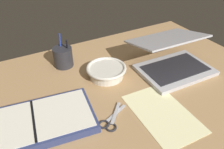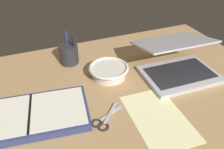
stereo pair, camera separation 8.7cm
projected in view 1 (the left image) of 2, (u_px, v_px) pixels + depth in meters
desk_top at (122, 95)px, 89.49cm from camera, size 140.00×100.00×2.00cm
laptop at (172, 59)px, 100.84cm from camera, size 33.66×32.73×16.06cm
bowl at (106, 71)px, 96.70cm from camera, size 17.88×17.88×5.10cm
pen_cup at (63, 57)px, 103.13cm from camera, size 9.01×9.01×15.66cm
planner at (34, 123)px, 73.83cm from camera, size 42.76×26.79×3.30cm
scissors at (110, 122)px, 75.66cm from camera, size 13.46×11.21×0.80cm
paper_sheet_front at (162, 113)px, 79.57cm from camera, size 19.66×30.07×0.16cm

